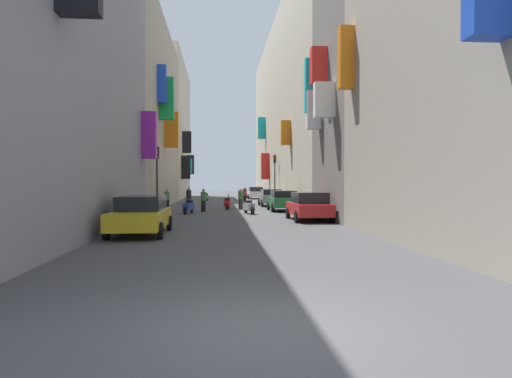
% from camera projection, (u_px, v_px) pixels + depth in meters
% --- Properties ---
extents(ground_plane, '(140.00, 140.00, 0.00)m').
position_uv_depth(ground_plane, '(227.00, 206.00, 35.86)').
color(ground_plane, '#424244').
extents(building_left_near, '(7.13, 20.05, 14.98)m').
position_uv_depth(building_left_near, '(10.00, 26.00, 15.16)').
color(building_left_near, gray).
rests_on(building_left_near, ground).
extents(building_left_mid_a, '(7.10, 20.87, 15.13)m').
position_uv_depth(building_left_mid_a, '(130.00, 115.00, 35.53)').
color(building_left_mid_a, '#9E9384').
rests_on(building_left_mid_a, ground).
extents(building_left_mid_b, '(7.05, 19.09, 17.11)m').
position_uv_depth(building_left_mid_b, '(162.00, 131.00, 55.42)').
color(building_left_mid_b, '#BCB29E').
rests_on(building_left_mid_b, ground).
extents(building_right_near, '(6.84, 13.46, 15.19)m').
position_uv_depth(building_right_near, '(504.00, 0.00, 13.25)').
color(building_right_near, '#9E9384').
rests_on(building_right_near, ground).
extents(building_right_mid_a, '(7.01, 6.81, 14.59)m').
position_uv_depth(building_right_mid_a, '(380.00, 84.00, 23.35)').
color(building_right_mid_a, slate).
rests_on(building_right_mid_a, ground).
extents(building_right_mid_b, '(6.92, 39.74, 18.72)m').
position_uv_depth(building_right_mid_b, '(300.00, 114.00, 46.50)').
color(building_right_mid_b, '#BCB29E').
rests_on(building_right_mid_b, ground).
extents(parked_car_grey, '(1.88, 4.06, 1.42)m').
position_uv_depth(parked_car_grey, '(271.00, 197.00, 36.59)').
color(parked_car_grey, slate).
rests_on(parked_car_grey, ground).
extents(parked_car_white, '(2.01, 4.35, 1.44)m').
position_uv_depth(parked_car_white, '(256.00, 193.00, 53.13)').
color(parked_car_white, white).
rests_on(parked_car_white, ground).
extents(parked_car_red, '(1.96, 4.09, 1.48)m').
position_uv_depth(parked_car_red, '(309.00, 206.00, 22.67)').
color(parked_car_red, '#B21E1E').
rests_on(parked_car_red, ground).
extents(parked_car_green, '(1.94, 3.99, 1.42)m').
position_uv_depth(parked_car_green, '(283.00, 200.00, 30.31)').
color(parked_car_green, '#236638').
rests_on(parked_car_green, ground).
extents(parked_car_yellow, '(2.01, 4.43, 1.47)m').
position_uv_depth(parked_car_yellow, '(141.00, 214.00, 16.62)').
color(parked_car_yellow, gold).
rests_on(parked_car_yellow, ground).
extents(scooter_red, '(0.58, 1.91, 1.13)m').
position_uv_depth(scooter_red, '(228.00, 203.00, 31.97)').
color(scooter_red, red).
rests_on(scooter_red, ground).
extents(scooter_green, '(0.80, 1.75, 1.13)m').
position_uv_depth(scooter_green, '(205.00, 197.00, 45.82)').
color(scooter_green, '#287F3D').
rests_on(scooter_green, ground).
extents(scooter_blue, '(0.68, 1.95, 1.13)m').
position_uv_depth(scooter_blue, '(189.00, 206.00, 27.63)').
color(scooter_blue, '#2D4CAD').
rests_on(scooter_blue, ground).
extents(scooter_silver, '(0.70, 1.81, 1.13)m').
position_uv_depth(scooter_silver, '(249.00, 207.00, 27.38)').
color(scooter_silver, '#ADADB2').
rests_on(scooter_silver, ground).
extents(pedestrian_crossing, '(0.42, 0.42, 1.65)m').
position_uv_depth(pedestrian_crossing, '(189.00, 198.00, 32.19)').
color(pedestrian_crossing, '#3B3B3B').
rests_on(pedestrian_crossing, ground).
extents(pedestrian_near_left, '(0.40, 0.40, 1.58)m').
position_uv_depth(pedestrian_near_left, '(241.00, 199.00, 31.84)').
color(pedestrian_near_left, '#313131').
rests_on(pedestrian_near_left, ground).
extents(pedestrian_near_right, '(0.53, 0.53, 1.57)m').
position_uv_depth(pedestrian_near_right, '(203.00, 200.00, 29.42)').
color(pedestrian_near_right, black).
rests_on(pedestrian_near_right, ground).
extents(pedestrian_mid_street, '(0.53, 0.53, 1.54)m').
position_uv_depth(pedestrian_mid_street, '(167.00, 200.00, 30.74)').
color(pedestrian_mid_street, black).
rests_on(pedestrian_mid_street, ground).
extents(pedestrian_far_away, '(0.53, 0.53, 1.62)m').
position_uv_depth(pedestrian_far_away, '(245.00, 196.00, 38.87)').
color(pedestrian_far_away, black).
rests_on(pedestrian_far_away, ground).
extents(traffic_light_near_corner, '(0.26, 0.34, 4.24)m').
position_uv_depth(traffic_light_near_corner, '(157.00, 168.00, 27.21)').
color(traffic_light_near_corner, '#2D2D2D').
rests_on(traffic_light_near_corner, ground).
extents(traffic_light_far_corner, '(0.26, 0.34, 4.62)m').
position_uv_depth(traffic_light_far_corner, '(275.00, 171.00, 41.34)').
color(traffic_light_far_corner, '#2D2D2D').
rests_on(traffic_light_far_corner, ground).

